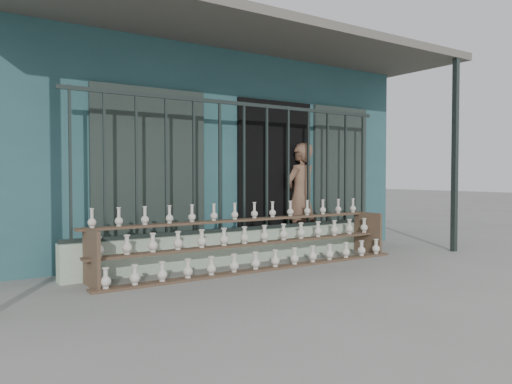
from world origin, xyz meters
TOP-DOWN VIEW (x-y plane):
  - ground at (0.00, 0.00)m, footprint 60.00×60.00m
  - workshop_building at (0.00, 4.23)m, footprint 7.40×6.60m
  - parapet_wall at (0.00, 1.30)m, footprint 5.00×0.20m
  - security_fence at (-0.00, 1.30)m, footprint 5.00×0.04m
  - shelf_rack at (-0.09, 0.88)m, footprint 4.50×0.68m
  - elderly_woman at (1.32, 1.66)m, footprint 0.70×0.53m

SIDE VIEW (x-z plane):
  - ground at x=0.00m, z-range 0.00..0.00m
  - parapet_wall at x=0.00m, z-range 0.00..0.45m
  - shelf_rack at x=-0.09m, z-range -0.06..0.79m
  - elderly_woman at x=1.32m, z-range 0.00..1.74m
  - security_fence at x=0.00m, z-range 0.45..2.25m
  - workshop_building at x=0.00m, z-range 0.02..3.23m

